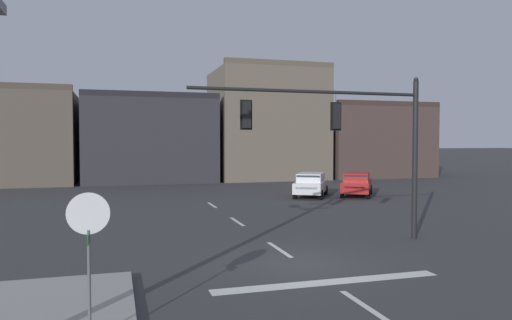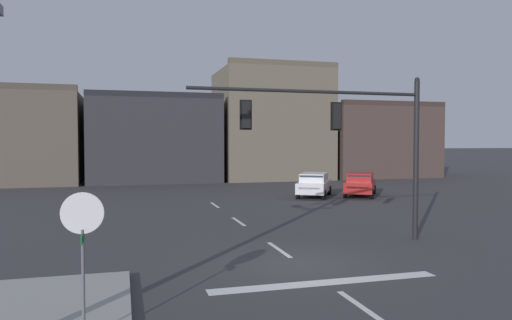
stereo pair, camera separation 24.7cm
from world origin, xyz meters
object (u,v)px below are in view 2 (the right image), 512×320
at_px(stop_sign, 83,230).
at_px(car_lot_middle, 360,184).
at_px(signal_mast_near_side, 351,130).
at_px(car_lot_nearside, 314,184).

distance_m(stop_sign, car_lot_middle, 25.99).
bearing_deg(stop_sign, signal_mast_near_side, 37.50).
relative_size(car_lot_nearside, car_lot_middle, 1.00).
height_order(signal_mast_near_side, car_lot_middle, signal_mast_near_side).
distance_m(signal_mast_near_side, car_lot_nearside, 15.01).
relative_size(stop_sign, car_lot_middle, 0.60).
bearing_deg(car_lot_middle, stop_sign, -128.83).
relative_size(signal_mast_near_side, stop_sign, 3.12).
distance_m(signal_mast_near_side, car_lot_middle, 15.83).
relative_size(signal_mast_near_side, car_lot_middle, 1.88).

